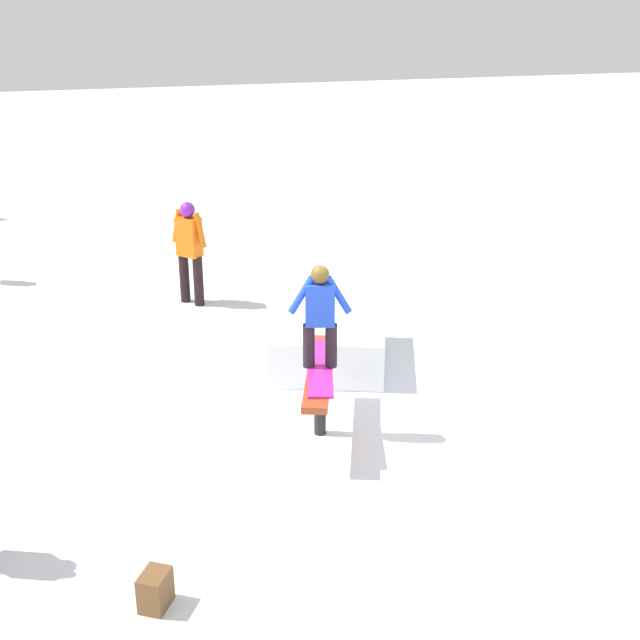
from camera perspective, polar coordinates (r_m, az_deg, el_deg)
ground_plane at (r=10.56m, az=-0.00°, el=-7.25°), size 60.00×60.00×0.00m
rail_feature at (r=10.24m, az=-0.00°, el=-3.88°), size 1.92×0.81×0.84m
snow_kicker_ramp at (r=12.20m, az=0.60°, el=-1.32°), size 2.15×1.95×0.64m
main_rider_on_rail at (r=9.93m, az=-0.00°, el=-0.04°), size 1.53×0.71×1.24m
bystander_orange at (r=14.22m, az=-8.35°, el=4.62°), size 0.56×0.54×1.67m
backpack_on_snow at (r=8.11m, az=-10.50°, el=-16.63°), size 0.37×0.34×0.34m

